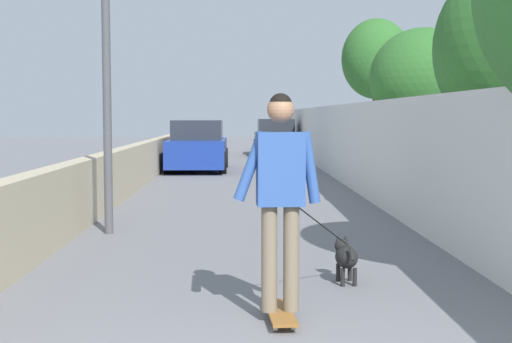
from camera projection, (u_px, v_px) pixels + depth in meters
name	position (u px, v px, depth m)	size (l,w,h in m)	color
ground_plane	(245.00, 185.00, 17.63)	(80.00, 80.00, 0.00)	slate
wall_left	(126.00, 171.00, 15.54)	(48.00, 0.30, 1.01)	tan
fence_right	(366.00, 148.00, 15.62)	(48.00, 0.30, 1.96)	silver
tree_right_mid	(376.00, 60.00, 22.45)	(2.14, 2.14, 4.65)	#473523
tree_right_far	(423.00, 79.00, 16.54)	(2.41, 2.41, 3.66)	#473523
lamp_post	(106.00, 34.00, 10.21)	(0.36, 0.36, 4.08)	#4C4C51
skateboard	(280.00, 313.00, 5.98)	(0.81, 0.25, 0.08)	brown
person_skateboarder	(280.00, 184.00, 5.90)	(0.24, 0.71, 1.78)	#726651
dog	(345.00, 256.00, 7.32)	(1.64, 0.87, 1.06)	black
car_near	(198.00, 147.00, 22.39)	(4.21, 1.80, 1.54)	navy
car_far	(276.00, 138.00, 31.04)	(4.07, 1.80, 1.54)	black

